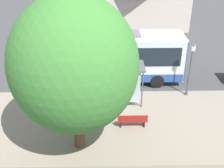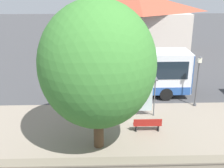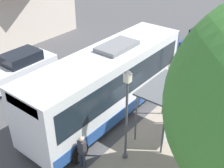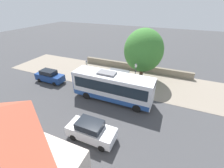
% 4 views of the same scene
% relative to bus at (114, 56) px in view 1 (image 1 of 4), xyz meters
% --- Properties ---
extents(ground_plane, '(120.00, 120.00, 0.00)m').
position_rel_bus_xyz_m(ground_plane, '(-1.83, 0.03, -1.95)').
color(ground_plane, '#424244').
rests_on(ground_plane, ground).
extents(sidewalk_plaza, '(9.00, 44.00, 0.02)m').
position_rel_bus_xyz_m(sidewalk_plaza, '(-6.33, 0.03, -1.94)').
color(sidewalk_plaza, gray).
rests_on(sidewalk_plaza, ground).
extents(bus, '(2.72, 10.13, 3.78)m').
position_rel_bus_xyz_m(bus, '(0.00, 0.00, 0.00)').
color(bus, silver).
rests_on(bus, ground).
extents(bus_shelter, '(1.72, 2.92, 2.65)m').
position_rel_bus_xyz_m(bus_shelter, '(-3.26, -0.41, 0.23)').
color(bus_shelter, '#515459').
rests_on(bus_shelter, ground).
extents(pedestrian, '(0.34, 0.22, 1.66)m').
position_rel_bus_xyz_m(pedestrian, '(-1.61, 3.70, -0.98)').
color(pedestrian, '#2D3347').
rests_on(pedestrian, ground).
extents(bench, '(0.40, 1.71, 0.88)m').
position_rel_bus_xyz_m(bench, '(-5.88, -0.97, -1.47)').
color(bench, maroon).
rests_on(bench, ground).
extents(street_lamp_near, '(0.28, 0.28, 4.39)m').
position_rel_bus_xyz_m(street_lamp_near, '(-2.70, 2.13, 0.65)').
color(street_lamp_near, '#4C4C51').
rests_on(street_lamp_near, ground).
extents(street_lamp_far, '(0.28, 0.28, 3.81)m').
position_rel_bus_xyz_m(street_lamp_far, '(-2.32, -5.03, 0.32)').
color(street_lamp_far, '#4C4C51').
rests_on(street_lamp_far, ground).
extents(shade_tree, '(5.93, 5.93, 7.99)m').
position_rel_bus_xyz_m(shade_tree, '(-7.41, 1.97, 2.77)').
color(shade_tree, brown).
rests_on(shade_tree, ground).
extents(parked_car_far_lane, '(1.98, 4.52, 1.95)m').
position_rel_bus_xyz_m(parked_car_far_lane, '(6.59, 0.69, -1.00)').
color(parked_car_far_lane, silver).
rests_on(parked_car_far_lane, ground).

